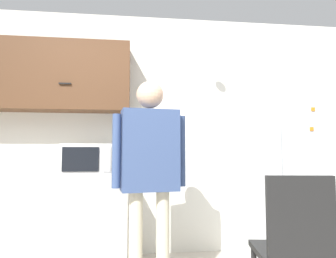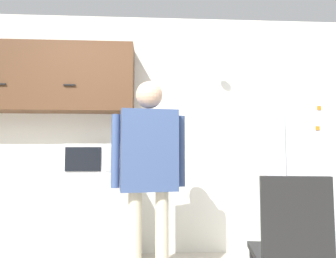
% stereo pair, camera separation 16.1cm
% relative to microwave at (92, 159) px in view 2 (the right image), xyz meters
% --- Properties ---
extents(back_wall, '(6.00, 0.06, 2.70)m').
position_rel_microwave_xyz_m(back_wall, '(0.59, 0.45, 0.30)').
color(back_wall, silver).
rests_on(back_wall, ground_plane).
extents(counter, '(2.00, 0.63, 0.91)m').
position_rel_microwave_xyz_m(counter, '(-0.61, 0.10, -0.60)').
color(counter, '#BCB7AD').
rests_on(counter, ground_plane).
extents(upper_cabinets, '(2.00, 0.33, 0.74)m').
position_rel_microwave_xyz_m(upper_cabinets, '(-0.61, 0.26, 0.87)').
color(upper_cabinets, '#51331E').
extents(microwave, '(0.47, 0.38, 0.28)m').
position_rel_microwave_xyz_m(microwave, '(0.00, 0.00, 0.00)').
color(microwave, white).
rests_on(microwave, counter).
extents(person, '(0.61, 0.28, 1.71)m').
position_rel_microwave_xyz_m(person, '(0.57, -0.51, -0.00)').
color(person, beige).
rests_on(person, ground_plane).
extents(refrigerator, '(0.70, 0.74, 1.94)m').
position_rel_microwave_xyz_m(refrigerator, '(2.00, 0.06, -0.08)').
color(refrigerator, silver).
rests_on(refrigerator, ground_plane).
extents(chair, '(0.51, 0.51, 0.97)m').
position_rel_microwave_xyz_m(chair, '(1.47, -1.11, -0.52)').
color(chair, black).
rests_on(chair, ground_plane).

